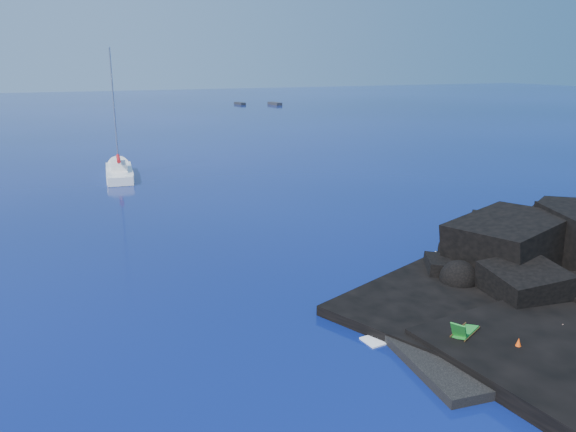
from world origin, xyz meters
name	(u,v)px	position (x,y,z in m)	size (l,w,h in m)	color
ground	(413,377)	(0.00, 0.00, 0.00)	(400.00, 400.00, 0.00)	#030F39
beach	(503,345)	(4.50, 0.50, 0.00)	(8.50, 6.00, 0.70)	black
surf_foam	(439,299)	(5.00, 5.00, 0.00)	(10.00, 8.00, 0.06)	white
sailboat	(120,177)	(-4.62, 39.56, 0.00)	(2.34, 11.14, 11.68)	white
deck_chair	(466,327)	(2.99, 0.94, 0.87)	(1.51, 0.66, 1.04)	#1B7C26
towel	(552,331)	(6.50, 0.08, 0.38)	(2.10, 0.99, 0.06)	white
sunbather	(552,328)	(6.50, 0.08, 0.52)	(1.78, 0.44, 0.24)	tan
marker_cone	(518,346)	(4.04, -0.62, 0.64)	(0.38, 0.38, 0.59)	#FF4B0D
distant_boat_a	(240,105)	(34.72, 120.18, 0.00)	(1.30, 4.17, 0.56)	#242428
distant_boat_b	(275,105)	(42.22, 115.65, 0.00)	(1.50, 4.82, 0.64)	#28292E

